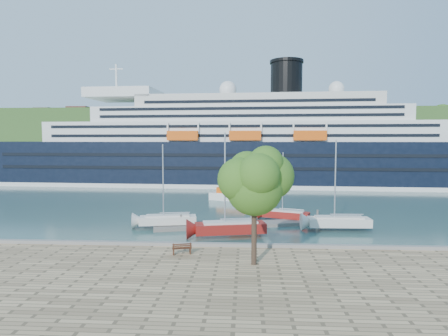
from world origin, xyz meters
The scene contains 12 objects.
ground centered at (0.00, 0.00, 0.00)m, with size 400.00×400.00×0.00m, color #305551.
far_hillside centered at (0.00, 145.00, 12.00)m, with size 400.00×50.00×24.00m, color #335421.
quay_coping centered at (0.00, -0.20, 1.15)m, with size 220.00×0.50×0.30m, color slate.
cruise_ship centered at (-0.46, 55.18, 14.31)m, with size 127.44×18.56×28.62m, color black, non-canonical shape.
park_bench centered at (-1.58, -2.65, 1.53)m, with size 1.65×0.68×1.06m, color #442313, non-canonical shape.
promenade_tree centered at (4.32, -4.86, 5.85)m, with size 5.86×5.86×9.70m, color #36641A, non-canonical shape.
floating_pontoon centered at (2.35, 11.69, 0.21)m, with size 19.17×2.34×0.43m, color gray, non-canonical shape.
sailboat_white_near centered at (-5.50, 10.57, 4.74)m, with size 7.33×2.04×9.47m, color silver, non-canonical shape.
sailboat_red centered at (2.07, 6.47, 5.34)m, with size 8.27×2.30×10.68m, color maroon, non-canonical shape.
sailboat_white_far centered at (14.42, 10.35, 4.99)m, with size 7.73×2.15×9.98m, color silver, non-canonical shape.
tender_launch centered at (1.56, 31.53, 1.13)m, with size 8.16×2.79×2.25m, color #EC540D, non-canonical shape.
sailboat_extra centered at (8.87, 15.14, 4.23)m, with size 6.55×1.82×8.46m, color maroon, non-canonical shape.
Camera 1 is at (3.63, -32.68, 10.39)m, focal length 30.00 mm.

